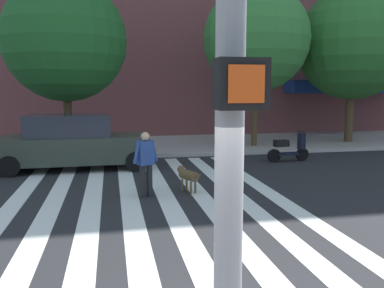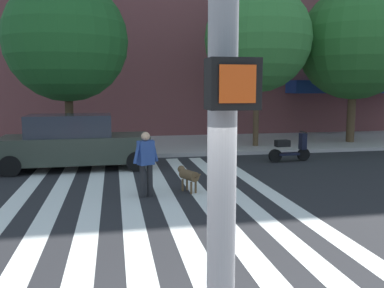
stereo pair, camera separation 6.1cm
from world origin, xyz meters
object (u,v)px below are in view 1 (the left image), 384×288
parked_scooter (289,149)px  street_tree_middle (256,39)px  parked_car_behind_first (74,143)px  street_tree_further (353,44)px  pedestrian_dog_walker (146,160)px  dog_on_leash (188,175)px  street_tree_nearest (65,40)px

parked_scooter → street_tree_middle: street_tree_middle is taller
parked_car_behind_first → parked_scooter: (7.66, -0.12, -0.41)m
parked_car_behind_first → parked_scooter: size_ratio=2.96×
street_tree_further → street_tree_middle: bearing=-175.3°
street_tree_middle → street_tree_further: size_ratio=0.97×
pedestrian_dog_walker → street_tree_middle: bearing=52.7°
street_tree_middle → dog_on_leash: bearing=-122.2°
street_tree_nearest → street_tree_middle: (7.87, 0.62, 0.30)m
street_tree_middle → pedestrian_dog_walker: street_tree_middle is taller
street_tree_nearest → pedestrian_dog_walker: bearing=-69.3°
dog_on_leash → pedestrian_dog_walker: bearing=-165.2°
street_tree_further → dog_on_leash: bearing=-141.8°
street_tree_further → dog_on_leash: 12.44m
street_tree_further → pedestrian_dog_walker: bearing=-143.9°
parked_car_behind_first → parked_scooter: parked_car_behind_first is taller
street_tree_middle → dog_on_leash: 9.16m
street_tree_middle → dog_on_leash: size_ratio=7.48×
street_tree_nearest → street_tree_further: 12.79m
street_tree_middle → dog_on_leash: (-4.30, -6.82, -4.35)m
parked_scooter → street_tree_middle: (-0.18, 3.21, 4.31)m
pedestrian_dog_walker → dog_on_leash: 1.25m
parked_car_behind_first → street_tree_nearest: bearing=98.9°
parked_car_behind_first → parked_scooter: 7.67m
parked_scooter → street_tree_nearest: 9.36m
street_tree_nearest → pedestrian_dog_walker: size_ratio=4.07×
street_tree_middle → pedestrian_dog_walker: size_ratio=4.23×
street_tree_middle → street_tree_further: (4.88, 0.40, -0.06)m
parked_car_behind_first → dog_on_leash: bearing=-49.5°
street_tree_nearest → street_tree_further: size_ratio=0.93×
street_tree_nearest → street_tree_further: bearing=4.6°
parked_car_behind_first → street_tree_further: 13.40m
street_tree_middle → street_tree_further: street_tree_further is taller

